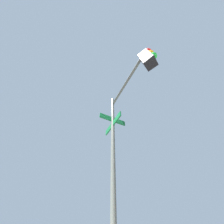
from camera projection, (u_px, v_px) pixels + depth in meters
The scene contains 1 object.
traffic_signal_near at pixel (128, 108), 2.93m from camera, with size 1.49×2.65×5.80m.
Camera 1 is at (-5.36, -5.65, 1.79)m, focal length 17.07 mm.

